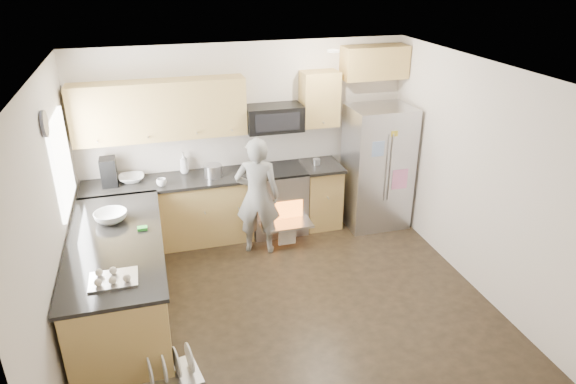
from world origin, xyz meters
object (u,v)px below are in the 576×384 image
object	(u,v)px
stove_range	(277,186)
dish_rack	(171,372)
person	(258,196)
refrigerator	(377,167)

from	to	relation	value
stove_range	dish_rack	size ratio (longest dim) A/B	3.05
stove_range	person	size ratio (longest dim) A/B	1.13
person	refrigerator	bearing A→B (deg)	-151.23
person	dish_rack	size ratio (longest dim) A/B	2.69
person	dish_rack	distance (m)	2.54
stove_range	refrigerator	distance (m)	1.45
refrigerator	person	bearing A→B (deg)	-170.69
stove_range	refrigerator	xyz separation A→B (m)	(1.42, -0.20, 0.20)
stove_range	dish_rack	bearing A→B (deg)	-123.22
stove_range	person	distance (m)	0.65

